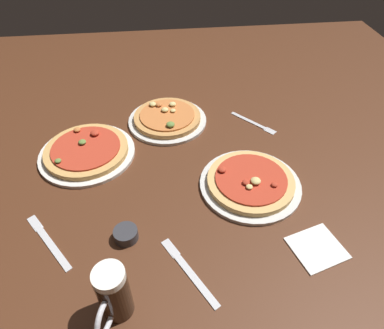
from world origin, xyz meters
The scene contains 10 objects.
ground_plane centered at (0.00, 0.00, -0.01)m, with size 2.40×2.40×0.03m, color #4C2816.
pizza_plate_near centered at (0.17, -0.10, 0.02)m, with size 0.32×0.32×0.05m.
pizza_plate_far centered at (-0.06, 0.27, 0.02)m, with size 0.30×0.30×0.05m.
pizza_plate_side centered at (-0.35, 0.11, 0.02)m, with size 0.33×0.33×0.05m.
beer_mug_dark centered at (-0.22, -0.45, 0.08)m, with size 0.07×0.12×0.16m.
ramekin_sauce centered at (-0.21, -0.25, 0.02)m, with size 0.07×0.07×0.03m, color #333338.
napkin_folded centered at (0.29, -0.34, 0.00)m, with size 0.13×0.12×0.01m, color white.
fork_left centered at (0.27, 0.22, 0.00)m, with size 0.15×0.16×0.01m.
knife_right centered at (-0.42, -0.24, 0.00)m, with size 0.15×0.20×0.01m.
knife_spare centered at (-0.05, -0.37, 0.00)m, with size 0.13×0.21×0.01m.
Camera 1 is at (-0.09, -0.80, 0.77)m, focal length 31.65 mm.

